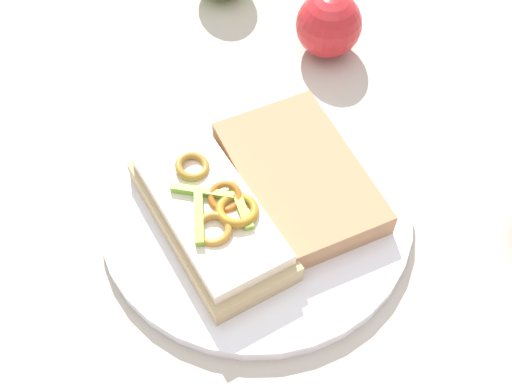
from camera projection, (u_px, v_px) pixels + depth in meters
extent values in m
plane|color=#C0B4A2|center=(256.00, 213.00, 0.59)|extent=(2.00, 2.00, 0.00)
cylinder|color=white|center=(256.00, 209.00, 0.59)|extent=(0.28, 0.28, 0.01)
cube|color=tan|center=(211.00, 219.00, 0.56)|extent=(0.14, 0.19, 0.02)
cube|color=#F3E1C4|center=(210.00, 208.00, 0.55)|extent=(0.13, 0.17, 0.01)
torus|color=#B78021|center=(237.00, 210.00, 0.53)|extent=(0.05, 0.05, 0.01)
torus|color=#C38330|center=(213.00, 229.00, 0.52)|extent=(0.04, 0.04, 0.01)
torus|color=#AA7A2C|center=(192.00, 166.00, 0.56)|extent=(0.04, 0.04, 0.01)
torus|color=#BA6620|center=(225.00, 197.00, 0.54)|extent=(0.04, 0.04, 0.02)
cube|color=#7CAA31|center=(199.00, 216.00, 0.53)|extent=(0.01, 0.05, 0.01)
cube|color=#7EB637|center=(203.00, 192.00, 0.55)|extent=(0.05, 0.02, 0.01)
cube|color=#8AAD33|center=(241.00, 205.00, 0.54)|extent=(0.02, 0.05, 0.01)
cube|color=tan|center=(299.00, 176.00, 0.59)|extent=(0.15, 0.19, 0.03)
sphere|color=red|center=(329.00, 25.00, 0.69)|extent=(0.09, 0.09, 0.07)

